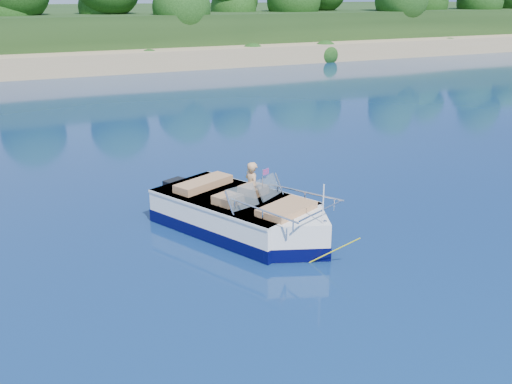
% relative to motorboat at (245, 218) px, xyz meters
% --- Properties ---
extents(ground, '(160.00, 160.00, 0.00)m').
position_rel_motorboat_xyz_m(ground, '(-1.48, -3.45, -0.39)').
color(ground, '#091640').
rests_on(ground, ground).
extents(shoreline, '(170.00, 59.00, 6.00)m').
position_rel_motorboat_xyz_m(shoreline, '(-1.48, 60.32, 0.59)').
color(shoreline, tan).
rests_on(shoreline, ground).
extents(motorboat, '(3.67, 5.61, 2.01)m').
position_rel_motorboat_xyz_m(motorboat, '(0.00, 0.00, 0.00)').
color(motorboat, white).
rests_on(motorboat, ground).
extents(tow_tube, '(1.45, 1.45, 0.32)m').
position_rel_motorboat_xyz_m(tow_tube, '(1.19, 1.92, -0.31)').
color(tow_tube, '#FACF00').
rests_on(tow_tube, ground).
extents(boy, '(0.48, 0.90, 1.70)m').
position_rel_motorboat_xyz_m(boy, '(1.06, 1.95, -0.39)').
color(boy, tan).
rests_on(boy, ground).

